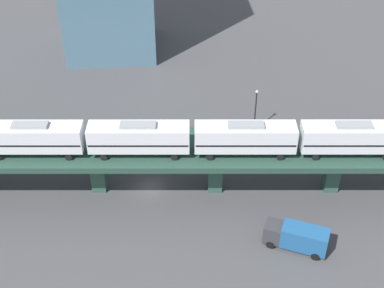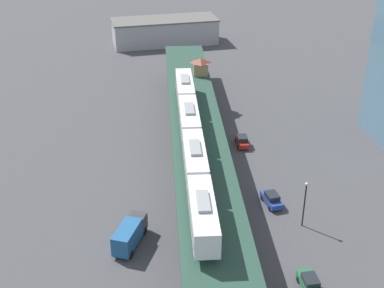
{
  "view_description": "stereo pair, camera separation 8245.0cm",
  "coord_description": "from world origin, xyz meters",
  "px_view_note": "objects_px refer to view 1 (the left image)",
  "views": [
    {
      "loc": [
        -52.67,
        -1.34,
        46.62
      ],
      "look_at": [
        -1.83,
        -5.4,
        8.3
      ],
      "focal_mm": 50.0,
      "sensor_mm": 36.0,
      "label": 1
    },
    {
      "loc": [
        -11.63,
        -72.81,
        44.2
      ],
      "look_at": [
        -1.83,
        -5.4,
        8.3
      ],
      "focal_mm": 50.0,
      "sensor_mm": 36.0,
      "label": 2
    }
  ],
  "objects_px": {
    "street_car_red": "(89,144)",
    "delivery_truck": "(297,237)",
    "street_car_blue": "(219,138)",
    "street_car_green": "(340,134)",
    "street_lamp": "(256,107)",
    "subway_train": "(192,137)"
  },
  "relations": [
    {
      "from": "street_car_red",
      "to": "delivery_truck",
      "type": "bearing_deg",
      "value": -129.61
    },
    {
      "from": "street_car_blue",
      "to": "delivery_truck",
      "type": "xyz_separation_m",
      "value": [
        -20.77,
        -6.39,
        0.82
      ]
    },
    {
      "from": "street_car_green",
      "to": "delivery_truck",
      "type": "height_order",
      "value": "delivery_truck"
    },
    {
      "from": "street_car_red",
      "to": "street_lamp",
      "type": "relative_size",
      "value": 0.65
    },
    {
      "from": "subway_train",
      "to": "street_lamp",
      "type": "xyz_separation_m",
      "value": [
        13.78,
        -10.43,
        -5.24
      ]
    },
    {
      "from": "street_car_red",
      "to": "street_car_blue",
      "type": "distance_m",
      "value": 18.61
    },
    {
      "from": "street_car_red",
      "to": "street_car_blue",
      "type": "height_order",
      "value": "same"
    },
    {
      "from": "street_car_blue",
      "to": "street_lamp",
      "type": "height_order",
      "value": "street_lamp"
    },
    {
      "from": "subway_train",
      "to": "street_car_red",
      "type": "distance_m",
      "value": 19.51
    },
    {
      "from": "street_car_blue",
      "to": "delivery_truck",
      "type": "height_order",
      "value": "delivery_truck"
    },
    {
      "from": "subway_train",
      "to": "street_car_red",
      "type": "xyz_separation_m",
      "value": [
        10.92,
        13.8,
        -8.41
      ]
    },
    {
      "from": "street_car_blue",
      "to": "street_car_red",
      "type": "bearing_deg",
      "value": 90.25
    },
    {
      "from": "street_car_green",
      "to": "street_lamp",
      "type": "distance_m",
      "value": 12.92
    },
    {
      "from": "street_car_red",
      "to": "street_lamp",
      "type": "height_order",
      "value": "street_lamp"
    },
    {
      "from": "street_car_red",
      "to": "delivery_truck",
      "type": "height_order",
      "value": "delivery_truck"
    },
    {
      "from": "subway_train",
      "to": "street_car_green",
      "type": "bearing_deg",
      "value": -64.88
    },
    {
      "from": "delivery_truck",
      "to": "street_car_green",
      "type": "bearing_deg",
      "value": -29.16
    },
    {
      "from": "street_car_blue",
      "to": "delivery_truck",
      "type": "relative_size",
      "value": 0.62
    },
    {
      "from": "subway_train",
      "to": "street_car_red",
      "type": "bearing_deg",
      "value": 51.65
    },
    {
      "from": "street_car_green",
      "to": "delivery_truck",
      "type": "relative_size",
      "value": 0.59
    },
    {
      "from": "subway_train",
      "to": "delivery_truck",
      "type": "distance_m",
      "value": 16.68
    },
    {
      "from": "street_lamp",
      "to": "subway_train",
      "type": "bearing_deg",
      "value": 142.87
    }
  ]
}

